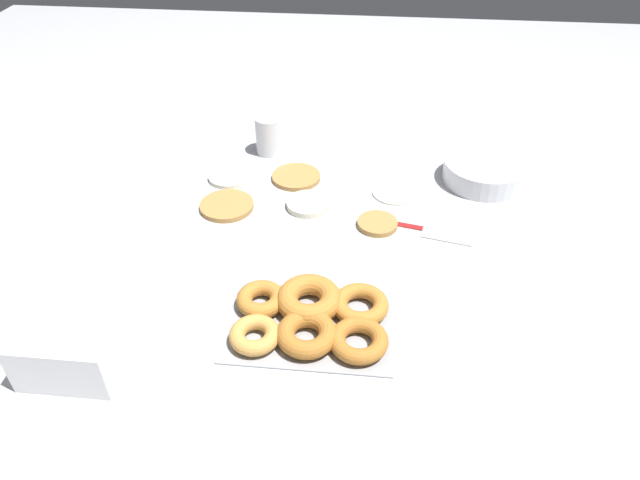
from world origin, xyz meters
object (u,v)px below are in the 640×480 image
object	(u,v)px
pancake_2	(296,177)
spatula	(435,230)
pancake_5	(230,177)
batter_bowl	(484,172)
paper_cup	(269,135)
container_stack	(75,343)
pancake_3	(308,204)
pancake_4	(227,206)
pancake_1	(377,224)
pancake_0	(394,192)
donut_tray	(311,317)

from	to	relation	value
pancake_2	spatula	bearing A→B (deg)	-28.97
pancake_5	batter_bowl	xyz separation A→B (m)	(0.60, 0.05, 0.02)
pancake_2	paper_cup	size ratio (longest dim) A/B	1.19
pancake_5	spatula	bearing A→B (deg)	-18.88
container_stack	pancake_3	bearing A→B (deg)	56.60
pancake_4	spatula	world-z (taller)	pancake_4
pancake_3	container_stack	size ratio (longest dim) A/B	0.63
pancake_1	container_stack	xyz separation A→B (m)	(-0.47, -0.42, 0.04)
pancake_2	pancake_5	size ratio (longest dim) A/B	1.13
pancake_1	batter_bowl	bearing A→B (deg)	40.11
pancake_4	batter_bowl	xyz separation A→B (m)	(0.58, 0.17, 0.02)
pancake_3	pancake_5	size ratio (longest dim) A/B	0.94
pancake_3	pancake_0	bearing A→B (deg)	20.87
container_stack	pancake_1	bearing A→B (deg)	41.77
pancake_0	pancake_2	bearing A→B (deg)	170.19
pancake_5	pancake_3	bearing A→B (deg)	-26.46
pancake_1	pancake_3	xyz separation A→B (m)	(-0.15, 0.06, 0.00)
batter_bowl	paper_cup	xyz separation A→B (m)	(-0.52, 0.09, 0.02)
pancake_4	spatula	bearing A→B (deg)	-5.11
pancake_3	batter_bowl	size ratio (longest dim) A/B	0.51
pancake_5	paper_cup	distance (m)	0.16
pancake_4	pancake_5	distance (m)	0.12
pancake_5	container_stack	bearing A→B (deg)	-101.18
pancake_1	pancake_2	xyz separation A→B (m)	(-0.20, 0.17, -0.00)
pancake_0	pancake_2	world-z (taller)	pancake_2
pancake_2	pancake_4	world-z (taller)	same
batter_bowl	container_stack	xyz separation A→B (m)	(-0.71, -0.62, 0.02)
pancake_1	pancake_3	size ratio (longest dim) A/B	0.88
pancake_1	donut_tray	xyz separation A→B (m)	(-0.11, -0.30, 0.01)
pancake_0	donut_tray	distance (m)	0.45
pancake_4	batter_bowl	size ratio (longest dim) A/B	0.62
pancake_0	pancake_2	size ratio (longest dim) A/B	0.87
pancake_4	donut_tray	xyz separation A→B (m)	(0.22, -0.33, 0.01)
pancake_5	donut_tray	bearing A→B (deg)	-61.57
pancake_2	pancake_4	xyz separation A→B (m)	(-0.14, -0.14, 0.00)
batter_bowl	pancake_5	bearing A→B (deg)	-175.28
pancake_2	pancake_3	size ratio (longest dim) A/B	1.20
paper_cup	container_stack	bearing A→B (deg)	-104.75
spatula	pancake_3	bearing A→B (deg)	179.03
pancake_1	pancake_2	world-z (taller)	pancake_1
donut_tray	pancake_3	bearing A→B (deg)	97.49
pancake_1	pancake_5	xyz separation A→B (m)	(-0.35, 0.16, -0.00)
pancake_1	container_stack	size ratio (longest dim) A/B	0.56
pancake_1	paper_cup	bearing A→B (deg)	133.97
pancake_3	spatula	xyz separation A→B (m)	(0.28, -0.06, -0.00)
pancake_0	pancake_4	xyz separation A→B (m)	(-0.37, -0.10, 0.00)
pancake_1	pancake_5	size ratio (longest dim) A/B	0.83
pancake_0	pancake_5	distance (m)	0.39
pancake_4	container_stack	world-z (taller)	container_stack
batter_bowl	spatula	distance (m)	0.25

